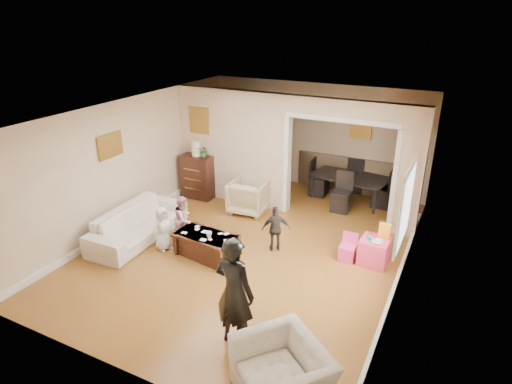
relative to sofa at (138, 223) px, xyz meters
The scene contains 27 objects.
floor 2.27m from the sofa, 18.20° to the left, with size 7.00×7.00×0.00m, color #9E6B28.
partition_left 2.79m from the sofa, 73.12° to the left, with size 2.75×0.18×2.60m, color beige.
partition_right 5.33m from the sofa, 28.49° to the left, with size 0.55×0.18×2.60m, color beige.
partition_header 4.60m from the sofa, 37.72° to the left, with size 2.22×0.18×0.35m, color beige.
window_pane 5.03m from the sofa, ahead, with size 0.03×0.95×1.10m, color white.
framed_art_partition 2.85m from the sofa, 91.58° to the left, with size 0.45×0.03×0.55m, color brown.
framed_art_sofa_wall 1.59m from the sofa, behind, with size 0.03×0.55×0.40m, color brown.
framed_art_alcove 5.43m from the sofa, 52.01° to the left, with size 0.45×0.03×0.55m, color brown.
sofa is the anchor object (origin of this frame).
armchair_back 2.48m from the sofa, 56.15° to the left, with size 0.78×0.81×0.73m, color tan.
armchair_front 4.64m from the sofa, 29.22° to the right, with size 1.05×0.92×0.68m, color silver.
dresser 2.28m from the sofa, 92.39° to the left, with size 0.76×0.43×1.05m, color black.
table_lamp 2.44m from the sofa, 92.39° to the left, with size 0.22×0.22×0.36m, color beige.
potted_plant 2.42m from the sofa, 87.34° to the left, with size 0.24×0.21×0.27m, color #30672E.
coffee_table 1.56m from the sofa, ahead, with size 1.15×0.57×0.43m, color #3D1C13.
coffee_cup 1.66m from the sofa, ahead, with size 0.11×0.11×0.10m, color white.
play_table 4.51m from the sofa, 14.69° to the left, with size 0.49×0.49×0.47m, color #F23F72.
cereal_box 4.66m from the sofa, 15.51° to the left, with size 0.20×0.07×0.30m, color yellow.
cyan_cup 4.40m from the sofa, 14.40° to the left, with size 0.08×0.08×0.08m, color #27C4BC.
toy_block 4.43m from the sofa, 16.59° to the left, with size 0.08×0.06×0.05m, color red.
play_bowl 4.53m from the sofa, 13.06° to the left, with size 0.20×0.20×0.05m, color silver.
dining_table 4.88m from the sofa, 48.91° to the left, with size 1.74×0.97×0.61m, color black.
adult_person 3.61m from the sofa, 28.83° to the right, with size 0.59×0.39×1.62m, color black.
child_kneel_a 0.72m from the sofa, ahead, with size 0.42×0.27×0.86m, color silver.
child_kneel_b 0.93m from the sofa, 20.96° to the left, with size 0.45×0.35×0.93m, color pink.
child_toddler 2.72m from the sofa, 16.62° to the left, with size 0.52×0.22×0.89m, color black.
craft_papers 1.57m from the sofa, ahead, with size 0.95×0.49×0.00m.
Camera 1 is at (3.35, -6.50, 4.19)m, focal length 30.59 mm.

